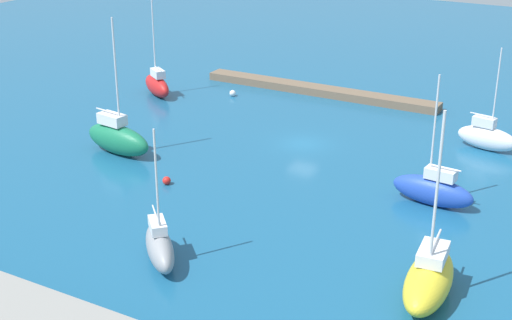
{
  "coord_description": "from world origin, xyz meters",
  "views": [
    {
      "loc": [
        -26.64,
        55.98,
        23.48
      ],
      "look_at": [
        0.0,
        8.74,
        1.5
      ],
      "focal_mm": 51.32,
      "sensor_mm": 36.0,
      "label": 1
    }
  ],
  "objects_px": {
    "sailboat_green_lone_north": "(118,138)",
    "sailboat_yellow_west_end": "(429,279)",
    "sailboat_red_near_pier": "(157,84)",
    "pier_dock": "(318,90)",
    "mooring_buoy_red": "(167,181)",
    "mooring_buoy_white": "(233,93)",
    "sailboat_gray_outer_mooring": "(160,246)",
    "sailboat_blue_far_south": "(433,189)",
    "sailboat_white_inner_mooring": "(487,137)"
  },
  "relations": [
    {
      "from": "sailboat_green_lone_north",
      "to": "sailboat_yellow_west_end",
      "type": "relative_size",
      "value": 1.03
    },
    {
      "from": "sailboat_yellow_west_end",
      "to": "sailboat_gray_outer_mooring",
      "type": "relative_size",
      "value": 1.28
    },
    {
      "from": "sailboat_red_near_pier",
      "to": "sailboat_green_lone_north",
      "type": "height_order",
      "value": "sailboat_green_lone_north"
    },
    {
      "from": "sailboat_red_near_pier",
      "to": "sailboat_gray_outer_mooring",
      "type": "height_order",
      "value": "sailboat_red_near_pier"
    },
    {
      "from": "sailboat_green_lone_north",
      "to": "sailboat_gray_outer_mooring",
      "type": "relative_size",
      "value": 1.32
    },
    {
      "from": "pier_dock",
      "to": "sailboat_blue_far_south",
      "type": "distance_m",
      "value": 28.89
    },
    {
      "from": "sailboat_blue_far_south",
      "to": "sailboat_red_near_pier",
      "type": "distance_m",
      "value": 36.51
    },
    {
      "from": "sailboat_red_near_pier",
      "to": "sailboat_white_inner_mooring",
      "type": "height_order",
      "value": "sailboat_red_near_pier"
    },
    {
      "from": "sailboat_blue_far_south",
      "to": "sailboat_green_lone_north",
      "type": "distance_m",
      "value": 27.14
    },
    {
      "from": "sailboat_green_lone_north",
      "to": "sailboat_gray_outer_mooring",
      "type": "distance_m",
      "value": 19.76
    },
    {
      "from": "sailboat_red_near_pier",
      "to": "sailboat_white_inner_mooring",
      "type": "relative_size",
      "value": 1.16
    },
    {
      "from": "sailboat_red_near_pier",
      "to": "sailboat_gray_outer_mooring",
      "type": "bearing_deg",
      "value": 160.51
    },
    {
      "from": "sailboat_green_lone_north",
      "to": "mooring_buoy_red",
      "type": "xyz_separation_m",
      "value": [
        -7.6,
        3.38,
        -1.14
      ]
    },
    {
      "from": "sailboat_green_lone_north",
      "to": "sailboat_white_inner_mooring",
      "type": "relative_size",
      "value": 1.3
    },
    {
      "from": "sailboat_white_inner_mooring",
      "to": "mooring_buoy_red",
      "type": "height_order",
      "value": "sailboat_white_inner_mooring"
    },
    {
      "from": "mooring_buoy_red",
      "to": "sailboat_red_near_pier",
      "type": "bearing_deg",
      "value": -51.76
    },
    {
      "from": "pier_dock",
      "to": "mooring_buoy_red",
      "type": "bearing_deg",
      "value": 89.83
    },
    {
      "from": "sailboat_blue_far_south",
      "to": "sailboat_red_near_pier",
      "type": "relative_size",
      "value": 0.93
    },
    {
      "from": "sailboat_green_lone_north",
      "to": "sailboat_white_inner_mooring",
      "type": "bearing_deg",
      "value": 38.82
    },
    {
      "from": "mooring_buoy_white",
      "to": "mooring_buoy_red",
      "type": "relative_size",
      "value": 1.03
    },
    {
      "from": "pier_dock",
      "to": "sailboat_gray_outer_mooring",
      "type": "distance_m",
      "value": 38.93
    },
    {
      "from": "sailboat_blue_far_south",
      "to": "mooring_buoy_white",
      "type": "distance_m",
      "value": 31.52
    },
    {
      "from": "sailboat_white_inner_mooring",
      "to": "mooring_buoy_red",
      "type": "relative_size",
      "value": 13.97
    },
    {
      "from": "pier_dock",
      "to": "sailboat_yellow_west_end",
      "type": "relative_size",
      "value": 2.33
    },
    {
      "from": "sailboat_green_lone_north",
      "to": "sailboat_white_inner_mooring",
      "type": "height_order",
      "value": "sailboat_green_lone_north"
    },
    {
      "from": "sailboat_blue_far_south",
      "to": "mooring_buoy_white",
      "type": "bearing_deg",
      "value": -25.77
    },
    {
      "from": "sailboat_red_near_pier",
      "to": "mooring_buoy_red",
      "type": "bearing_deg",
      "value": 161.93
    },
    {
      "from": "sailboat_gray_outer_mooring",
      "to": "pier_dock",
      "type": "bearing_deg",
      "value": 144.8
    },
    {
      "from": "pier_dock",
      "to": "sailboat_green_lone_north",
      "type": "height_order",
      "value": "sailboat_green_lone_north"
    },
    {
      "from": "sailboat_green_lone_north",
      "to": "sailboat_yellow_west_end",
      "type": "bearing_deg",
      "value": -9.15
    },
    {
      "from": "sailboat_red_near_pier",
      "to": "sailboat_gray_outer_mooring",
      "type": "distance_m",
      "value": 36.44
    },
    {
      "from": "sailboat_green_lone_north",
      "to": "sailboat_gray_outer_mooring",
      "type": "height_order",
      "value": "sailboat_green_lone_north"
    },
    {
      "from": "mooring_buoy_white",
      "to": "sailboat_gray_outer_mooring",
      "type": "bearing_deg",
      "value": 113.8
    },
    {
      "from": "sailboat_red_near_pier",
      "to": "sailboat_yellow_west_end",
      "type": "bearing_deg",
      "value": -179.59
    },
    {
      "from": "sailboat_green_lone_north",
      "to": "sailboat_yellow_west_end",
      "type": "xyz_separation_m",
      "value": [
        -30.46,
        9.19,
        -0.19
      ]
    },
    {
      "from": "sailboat_yellow_west_end",
      "to": "sailboat_white_inner_mooring",
      "type": "distance_m",
      "value": 26.11
    },
    {
      "from": "pier_dock",
      "to": "sailboat_white_inner_mooring",
      "type": "distance_m",
      "value": 21.62
    },
    {
      "from": "sailboat_red_near_pier",
      "to": "sailboat_green_lone_north",
      "type": "xyz_separation_m",
      "value": [
        -7.41,
        15.67,
        0.22
      ]
    },
    {
      "from": "mooring_buoy_white",
      "to": "sailboat_green_lone_north",
      "type": "bearing_deg",
      "value": 90.34
    },
    {
      "from": "sailboat_red_near_pier",
      "to": "sailboat_blue_far_south",
      "type": "bearing_deg",
      "value": -166.09
    },
    {
      "from": "sailboat_yellow_west_end",
      "to": "mooring_buoy_red",
      "type": "xyz_separation_m",
      "value": [
        22.85,
        -5.81,
        -0.95
      ]
    },
    {
      "from": "pier_dock",
      "to": "sailboat_blue_far_south",
      "type": "relative_size",
      "value": 2.73
    },
    {
      "from": "sailboat_gray_outer_mooring",
      "to": "mooring_buoy_white",
      "type": "bearing_deg",
      "value": 158.63
    },
    {
      "from": "sailboat_red_near_pier",
      "to": "mooring_buoy_red",
      "type": "relative_size",
      "value": 16.19
    },
    {
      "from": "sailboat_red_near_pier",
      "to": "sailboat_green_lone_north",
      "type": "distance_m",
      "value": 17.34
    },
    {
      "from": "sailboat_gray_outer_mooring",
      "to": "sailboat_white_inner_mooring",
      "type": "xyz_separation_m",
      "value": [
        -13.31,
        -30.28,
        0.03
      ]
    },
    {
      "from": "sailboat_green_lone_north",
      "to": "mooring_buoy_white",
      "type": "distance_m",
      "value": 19.5
    },
    {
      "from": "pier_dock",
      "to": "sailboat_gray_outer_mooring",
      "type": "bearing_deg",
      "value": 99.97
    },
    {
      "from": "sailboat_gray_outer_mooring",
      "to": "sailboat_white_inner_mooring",
      "type": "height_order",
      "value": "sailboat_white_inner_mooring"
    },
    {
      "from": "pier_dock",
      "to": "sailboat_blue_far_south",
      "type": "xyz_separation_m",
      "value": [
        -19.25,
        21.52,
        0.81
      ]
    }
  ]
}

